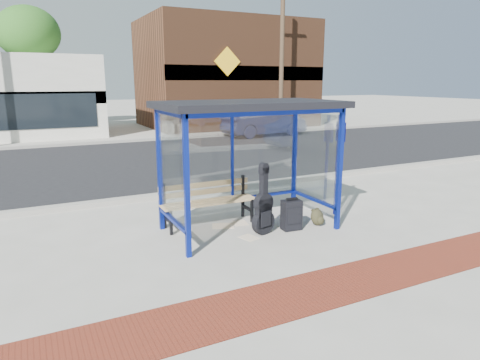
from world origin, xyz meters
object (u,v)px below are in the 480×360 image
bench (208,200)px  suitcase (291,215)px  backpack (318,217)px  fire_hydrant (293,122)px  parked_car (264,122)px  guitar_bag (263,210)px

bench → suitcase: bearing=-37.7°
backpack → fire_hydrant: 16.86m
backpack → parked_car: 14.06m
guitar_bag → backpack: 1.24m
bench → suitcase: size_ratio=2.98×
parked_car → bench: bearing=140.7°
guitar_bag → bench: bearing=111.8°
suitcase → parked_car: parked_car is taller
bench → guitar_bag: bearing=-53.8°
bench → backpack: (1.90, -1.02, -0.34)m
suitcase → parked_car: size_ratio=0.14×
suitcase → fire_hydrant: 17.18m
bench → suitcase: (1.29, -1.02, -0.21)m
suitcase → parked_car: bearing=67.3°
guitar_bag → backpack: size_ratio=3.76×
parked_car → fire_hydrant: 3.31m
parked_car → fire_hydrant: size_ratio=5.44×
guitar_bag → backpack: guitar_bag is taller
bench → guitar_bag: 1.20m
bench → parked_car: size_ratio=0.43×
suitcase → fire_hydrant: bearing=61.3°
suitcase → backpack: size_ratio=1.88×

